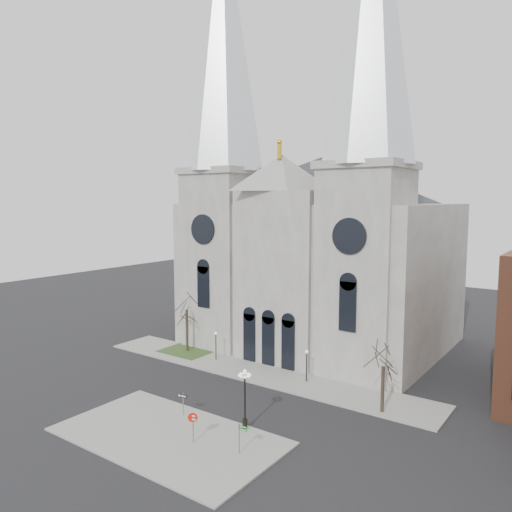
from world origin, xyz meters
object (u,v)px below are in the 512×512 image
Objects in this scene: one_way_sign at (183,400)px; globe_lamp at (245,391)px; stop_sign at (193,421)px; street_name_sign at (240,436)px.

globe_lamp is at bearing 0.49° from one_way_sign.
stop_sign is 4.00m from street_name_sign.
globe_lamp is 4.42m from street_name_sign.
globe_lamp is 6.17m from one_way_sign.
street_name_sign is (7.97, -2.37, 0.01)m from one_way_sign.
street_name_sign is at bearing -2.03° from stop_sign.
stop_sign is at bearing -173.45° from street_name_sign.
street_name_sign is at bearing -57.98° from globe_lamp.
stop_sign reaches higher than one_way_sign.
stop_sign is 1.09× the size of street_name_sign.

